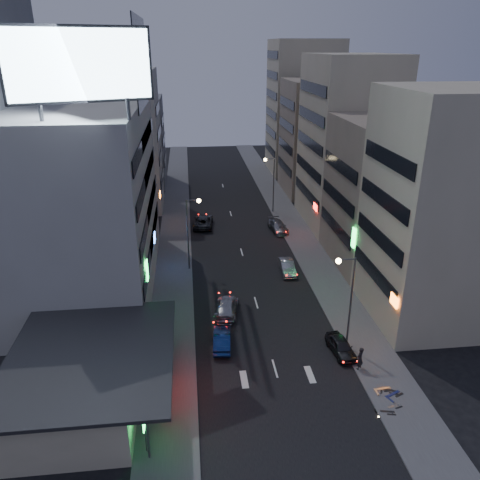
{
  "coord_description": "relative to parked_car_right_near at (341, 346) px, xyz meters",
  "views": [
    {
      "loc": [
        -5.95,
        -24.81,
        22.9
      ],
      "look_at": [
        -1.32,
        16.2,
        5.7
      ],
      "focal_mm": 35.0,
      "sensor_mm": 36.0,
      "label": 1
    }
  ],
  "objects": [
    {
      "name": "ground",
      "position": [
        -5.6,
        -5.33,
        -0.64
      ],
      "size": [
        180.0,
        180.0,
        0.0
      ],
      "primitive_type": "plane",
      "color": "black",
      "rests_on": "ground"
    },
    {
      "name": "sidewalk_left",
      "position": [
        -13.6,
        24.67,
        -0.58
      ],
      "size": [
        4.0,
        120.0,
        0.12
      ],
      "primitive_type": "cube",
      "color": "#4C4C4F",
      "rests_on": "ground"
    },
    {
      "name": "sidewalk_right",
      "position": [
        2.4,
        24.67,
        -0.58
      ],
      "size": [
        4.0,
        120.0,
        0.12
      ],
      "primitive_type": "cube",
      "color": "#4C4C4F",
      "rests_on": "ground"
    },
    {
      "name": "food_court",
      "position": [
        -19.5,
        -3.33,
        1.34
      ],
      "size": [
        11.0,
        13.0,
        3.88
      ],
      "color": "#C2B598",
      "rests_on": "ground"
    },
    {
      "name": "white_building",
      "position": [
        -22.6,
        14.67,
        8.36
      ],
      "size": [
        14.0,
        24.0,
        18.0
      ],
      "primitive_type": "cube",
      "color": "#A4A49F",
      "rests_on": "ground"
    },
    {
      "name": "shophouse_near",
      "position": [
        9.4,
        5.17,
        9.36
      ],
      "size": [
        10.0,
        11.0,
        20.0
      ],
      "primitive_type": "cube",
      "color": "#C2B598",
      "rests_on": "ground"
    },
    {
      "name": "shophouse_mid",
      "position": [
        9.9,
        16.67,
        7.36
      ],
      "size": [
        11.0,
        12.0,
        16.0
      ],
      "primitive_type": "cube",
      "color": "gray",
      "rests_on": "ground"
    },
    {
      "name": "shophouse_far",
      "position": [
        9.4,
        29.67,
        10.36
      ],
      "size": [
        10.0,
        14.0,
        22.0
      ],
      "primitive_type": "cube",
      "color": "#C2B598",
      "rests_on": "ground"
    },
    {
      "name": "far_left_a",
      "position": [
        -21.1,
        39.67,
        9.36
      ],
      "size": [
        11.0,
        10.0,
        20.0
      ],
      "primitive_type": "cube",
      "color": "#A4A49F",
      "rests_on": "ground"
    },
    {
      "name": "far_left_b",
      "position": [
        -21.6,
        52.67,
        6.86
      ],
      "size": [
        12.0,
        10.0,
        15.0
      ],
      "primitive_type": "cube",
      "color": "slate",
      "rests_on": "ground"
    },
    {
      "name": "far_right_a",
      "position": [
        9.9,
        44.67,
        8.36
      ],
      "size": [
        11.0,
        12.0,
        18.0
      ],
      "primitive_type": "cube",
      "color": "gray",
      "rests_on": "ground"
    },
    {
      "name": "far_right_b",
      "position": [
        10.4,
        58.67,
        11.36
      ],
      "size": [
        12.0,
        12.0,
        24.0
      ],
      "primitive_type": "cube",
      "color": "#C2B598",
      "rests_on": "ground"
    },
    {
      "name": "billboard",
      "position": [
        -18.59,
        4.64,
        21.02
      ],
      "size": [
        9.52,
        3.75,
        6.2
      ],
      "rotation": [
        0.0,
        0.0,
        0.35
      ],
      "color": "#595B60",
      "rests_on": "white_building"
    },
    {
      "name": "street_lamp_right_near",
      "position": [
        0.3,
        0.67,
        4.72
      ],
      "size": [
        1.6,
        0.44,
        8.02
      ],
      "color": "#595B60",
      "rests_on": "sidewalk_right"
    },
    {
      "name": "street_lamp_left",
      "position": [
        -11.5,
        16.67,
        4.72
      ],
      "size": [
        1.6,
        0.44,
        8.02
      ],
      "color": "#595B60",
      "rests_on": "sidewalk_left"
    },
    {
      "name": "street_lamp_right_far",
      "position": [
        0.3,
        34.67,
        4.72
      ],
      "size": [
        1.6,
        0.44,
        8.02
      ],
      "color": "#595B60",
      "rests_on": "sidewalk_right"
    },
    {
      "name": "parked_car_right_near",
      "position": [
        0.0,
        0.0,
        0.0
      ],
      "size": [
        1.93,
        3.91,
        1.28
      ],
      "primitive_type": "imported",
      "rotation": [
        0.0,
        0.0,
        0.11
      ],
      "color": "#242529",
      "rests_on": "ground"
    },
    {
      "name": "parked_car_right_mid",
      "position": [
        -1.31,
        14.75,
        0.02
      ],
      "size": [
        1.51,
        4.07,
        1.33
      ],
      "primitive_type": "imported",
      "rotation": [
        0.0,
        0.0,
        -0.03
      ],
      "color": "#ADB2B6",
      "rests_on": "ground"
    },
    {
      "name": "parked_car_left",
      "position": [
        -9.83,
        29.83,
        0.11
      ],
      "size": [
        3.0,
        5.62,
        1.5
      ],
      "primitive_type": "imported",
      "rotation": [
        0.0,
        0.0,
        3.05
      ],
      "color": "#292A2F",
      "rests_on": "ground"
    },
    {
      "name": "parked_car_right_far",
      "position": [
        0.0,
        26.95,
        0.04
      ],
      "size": [
        2.48,
        4.89,
        1.36
      ],
      "primitive_type": "imported",
      "rotation": [
        0.0,
        0.0,
        0.12
      ],
      "color": "gray",
      "rests_on": "ground"
    },
    {
      "name": "road_car_blue",
      "position": [
        -9.4,
        2.06,
        0.02
      ],
      "size": [
        1.73,
        4.09,
        1.31
      ],
      "primitive_type": "imported",
      "rotation": [
        0.0,
        0.0,
        3.05
      ],
      "color": "navy",
      "rests_on": "ground"
    },
    {
      "name": "road_car_silver",
      "position": [
        -8.59,
        7.03,
        0.05
      ],
      "size": [
        2.82,
        5.04,
        1.38
      ],
      "primitive_type": "imported",
      "rotation": [
        0.0,
        0.0,
        2.95
      ],
      "color": "#A2A4AB",
      "rests_on": "ground"
    },
    {
      "name": "person",
      "position": [
        0.74,
        -2.19,
        0.41
      ],
      "size": [
        0.8,
        0.79,
        1.86
      ],
      "primitive_type": "imported",
      "rotation": [
        0.0,
        0.0,
        3.87
      ],
      "color": "black",
      "rests_on": "sidewalk_right"
    },
    {
      "name": "scooter_black_a",
      "position": [
        1.6,
        -6.81,
        -0.02
      ],
      "size": [
        0.86,
        1.71,
        1.0
      ],
      "primitive_type": null,
      "rotation": [
        0.0,
        0.0,
        1.37
      ],
      "color": "black",
      "rests_on": "sidewalk_right"
    },
    {
      "name": "scooter_silver_a",
      "position": [
        2.18,
        -6.11,
        -0.03
      ],
      "size": [
        0.97,
        1.69,
        0.98
      ],
      "primitive_type": null,
      "rotation": [
        0.0,
        0.0,
        1.86
      ],
      "color": "#A4A7AB",
      "rests_on": "sidewalk_right"
    },
    {
      "name": "scooter_blue",
      "position": [
        2.68,
        -4.84,
        0.07
      ],
      "size": [
        1.38,
        2.03,
        1.18
      ],
      "primitive_type": null,
      "rotation": [
        0.0,
        0.0,
        1.99
      ],
      "color": "navy",
      "rests_on": "sidewalk_right"
    },
    {
      "name": "scooter_black_b",
      "position": [
        2.66,
        -4.93,
        0.02
      ],
      "size": [
        1.27,
        1.84,
        1.07
      ],
      "primitive_type": null,
      "rotation": [
        0.0,
        0.0,
        1.14
      ],
      "color": "black",
      "rests_on": "sidewalk_right"
    },
    {
      "name": "scooter_silver_b",
      "position": [
        2.24,
        -4.42,
        0.04
      ],
      "size": [
        0.75,
        1.88,
        1.12
      ],
      "primitive_type": null,
      "rotation": [
        0.0,
        0.0,
        1.65
      ],
      "color": "#A1A5A8",
      "rests_on": "sidewalk_right"
    }
  ]
}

